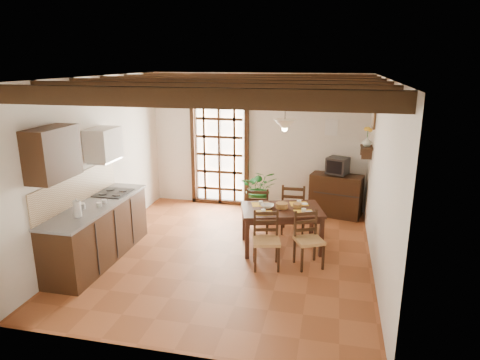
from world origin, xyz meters
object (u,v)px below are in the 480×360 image
(chair_near_left, at_px, (266,250))
(crt_tv, at_px, (338,166))
(dining_table, at_px, (282,214))
(chair_far_right, at_px, (293,217))
(sideboard, at_px, (336,195))
(chair_near_right, at_px, (308,250))
(pendant_lamp, at_px, (285,124))
(potted_plant, at_px, (259,189))
(chair_far_left, at_px, (258,219))
(kitchen_counter, at_px, (98,231))

(chair_near_left, bearing_deg, crt_tv, 55.18)
(dining_table, xyz_separation_m, crt_tv, (0.87, 1.80, 0.43))
(chair_near_left, height_order, chair_far_right, chair_far_right)
(crt_tv, bearing_deg, dining_table, -93.72)
(dining_table, bearing_deg, sideboard, 48.50)
(chair_near_right, xyz_separation_m, pendant_lamp, (-0.49, 0.65, 1.81))
(sideboard, relative_size, potted_plant, 0.48)
(chair_near_left, relative_size, sideboard, 0.87)
(chair_near_right, relative_size, pendant_lamp, 1.01)
(chair_far_right, bearing_deg, sideboard, -125.45)
(chair_far_left, relative_size, potted_plant, 0.43)
(chair_far_right, xyz_separation_m, pendant_lamp, (-0.13, -0.62, 1.78))
(pendant_lamp, bearing_deg, chair_far_right, 78.26)
(chair_near_right, height_order, chair_far_left, chair_far_left)
(chair_near_right, distance_m, crt_tv, 2.50)
(chair_near_left, relative_size, pendant_lamp, 1.03)
(crt_tv, bearing_deg, chair_near_left, -89.55)
(crt_tv, bearing_deg, chair_far_left, -115.41)
(dining_table, bearing_deg, kitchen_counter, -175.27)
(kitchen_counter, height_order, chair_near_right, kitchen_counter)
(dining_table, height_order, potted_plant, potted_plant)
(pendant_lamp, bearing_deg, sideboard, 62.86)
(kitchen_counter, bearing_deg, chair_near_right, 8.30)
(kitchen_counter, height_order, chair_far_right, kitchen_counter)
(dining_table, distance_m, chair_near_right, 0.81)
(chair_near_left, height_order, potted_plant, potted_plant)
(chair_near_left, height_order, crt_tv, crt_tv)
(chair_near_right, bearing_deg, chair_far_right, 79.39)
(chair_far_right, bearing_deg, crt_tv, -125.60)
(potted_plant, xyz_separation_m, pendant_lamp, (0.62, -1.33, 1.51))
(chair_far_left, height_order, sideboard, chair_far_left)
(potted_plant, bearing_deg, crt_tv, 13.78)
(kitchen_counter, distance_m, crt_tv, 4.62)
(sideboard, bearing_deg, dining_table, -102.57)
(potted_plant, bearing_deg, sideboard, 14.00)
(chair_far_right, bearing_deg, chair_near_right, 104.83)
(sideboard, distance_m, crt_tv, 0.61)
(kitchen_counter, bearing_deg, sideboard, 37.95)
(sideboard, bearing_deg, chair_near_right, -86.01)
(pendant_lamp, bearing_deg, kitchen_counter, -157.79)
(kitchen_counter, relative_size, dining_table, 1.53)
(potted_plant, relative_size, pendant_lamp, 2.44)
(dining_table, xyz_separation_m, chair_far_left, (-0.49, 0.55, -0.34))
(dining_table, distance_m, chair_near_left, 0.81)
(chair_far_right, bearing_deg, potted_plant, -44.14)
(kitchen_counter, bearing_deg, chair_near_left, 6.51)
(potted_plant, bearing_deg, chair_near_left, -77.21)
(pendant_lamp, bearing_deg, dining_table, -90.00)
(chair_near_left, bearing_deg, potted_plant, 89.70)
(chair_near_right, bearing_deg, chair_near_left, 169.29)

